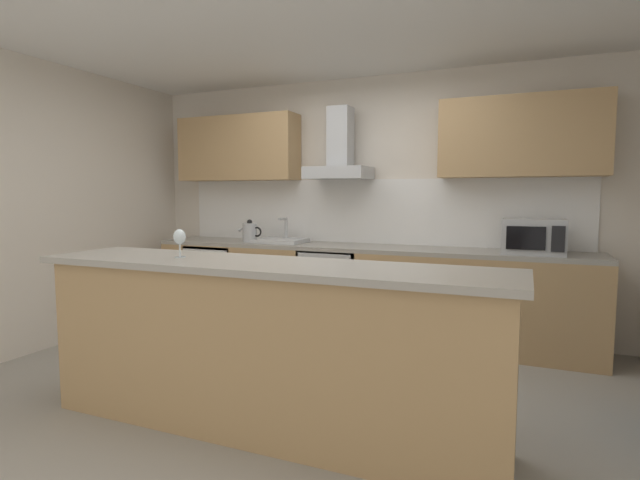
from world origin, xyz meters
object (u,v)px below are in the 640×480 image
microwave (533,236)px  wine_glass (180,238)px  sink (281,240)px  oven (334,288)px  kettle (250,232)px  range_hood (339,156)px  refrigerator (220,283)px

microwave → wine_glass: (-2.05, -2.07, 0.09)m
sink → wine_glass: (0.39, -2.11, 0.21)m
oven → sink: 0.77m
microwave → kettle: size_ratio=1.73×
oven → wine_glass: bearing=-96.1°
kettle → microwave: bearing=0.1°
oven → microwave: (1.82, -0.03, 0.59)m
oven → range_hood: range_hood is taller
refrigerator → range_hood: (1.36, 0.13, 1.36)m
oven → microwave: bearing=-0.9°
refrigerator → wine_glass: 2.49m
wine_glass → kettle: bearing=109.6°
range_hood → microwave: bearing=-4.9°
range_hood → wine_glass: 2.33m
microwave → sink: microwave is taller
kettle → range_hood: range_hood is taller
oven → refrigerator: 1.37m
refrigerator → kettle: bearing=-4.4°
microwave → wine_glass: 2.91m
microwave → wine_glass: microwave is taller
refrigerator → wine_glass: wine_glass is taller
refrigerator → sink: (0.75, 0.01, 0.50)m
sink → kettle: 0.36m
refrigerator → sink: sink is taller
refrigerator → range_hood: 1.93m
microwave → wine_glass: size_ratio=2.81×
kettle → wine_glass: wine_glass is taller
refrigerator → wine_glass: (1.14, -2.10, 0.71)m
kettle → range_hood: (0.96, 0.16, 0.78)m
oven → kettle: bearing=-178.0°
refrigerator → kettle: 0.71m
oven → range_hood: size_ratio=1.11×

